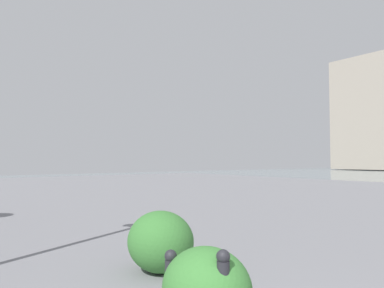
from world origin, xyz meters
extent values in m
cube|color=#9E9384|center=(29.39, -67.32, 10.07)|extent=(12.42, 15.93, 20.15)
sphere|color=#232328|center=(1.68, -0.70, 0.80)|extent=(0.13, 0.13, 0.13)
sphere|color=#232328|center=(2.34, -0.56, 0.69)|extent=(0.13, 0.13, 0.13)
ellipsoid|color=#387533|center=(2.00, -0.76, 0.41)|extent=(0.96, 0.86, 0.81)
ellipsoid|color=#387533|center=(3.81, -1.38, 0.46)|extent=(1.07, 0.97, 0.91)
camera|label=1|loc=(-0.73, 1.53, 1.69)|focal=32.91mm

